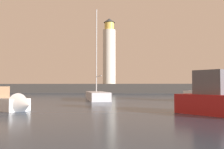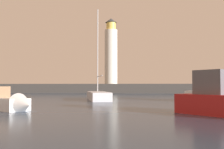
% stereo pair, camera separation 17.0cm
% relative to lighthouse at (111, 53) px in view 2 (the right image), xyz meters
% --- Properties ---
extents(ground_plane, '(220.00, 220.00, 0.00)m').
position_rel_lighthouse_xyz_m(ground_plane, '(6.95, -28.16, -9.21)').
color(ground_plane, '#2D3D51').
extents(breakwater, '(78.14, 4.20, 2.11)m').
position_rel_lighthouse_xyz_m(breakwater, '(6.95, 0.00, -8.16)').
color(breakwater, '#423F3D').
rests_on(breakwater, ground_plane).
extents(lighthouse, '(2.87, 2.87, 15.00)m').
position_rel_lighthouse_xyz_m(lighthouse, '(0.00, 0.00, 0.00)').
color(lighthouse, silver).
rests_on(lighthouse, breakwater).
extents(motorboat_0, '(7.97, 5.03, 3.09)m').
position_rel_lighthouse_xyz_m(motorboat_0, '(15.87, -27.41, -8.36)').
color(motorboat_0, white).
rests_on(motorboat_0, ground_plane).
extents(motorboat_1, '(6.10, 4.82, 1.99)m').
position_rel_lighthouse_xyz_m(motorboat_1, '(-2.68, -40.20, -8.66)').
color(motorboat_1, white).
rests_on(motorboat_1, ground_plane).
extents(sailboat_moored, '(4.24, 7.94, 11.26)m').
position_rel_lighthouse_xyz_m(sailboat_moored, '(1.78, -27.28, -8.66)').
color(sailboat_moored, silver).
rests_on(sailboat_moored, ground_plane).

